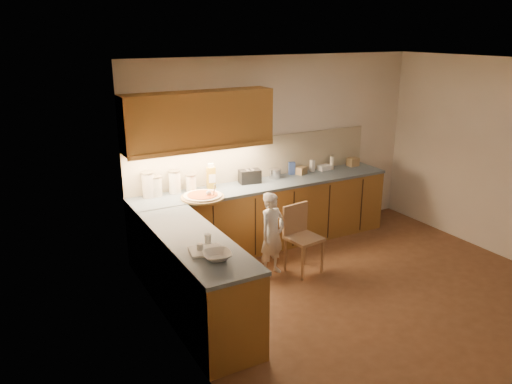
{
  "coord_description": "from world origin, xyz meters",
  "views": [
    {
      "loc": [
        -3.64,
        -3.96,
        2.92
      ],
      "look_at": [
        -0.8,
        1.2,
        1.0
      ],
      "focal_mm": 35.0,
      "sensor_mm": 36.0,
      "label": 1
    }
  ],
  "objects_px": {
    "pizza_on_board": "(203,196)",
    "oil_jug": "(211,177)",
    "toaster": "(250,176)",
    "wooden_chair": "(301,233)",
    "child": "(272,234)"
  },
  "relations": [
    {
      "from": "pizza_on_board",
      "to": "oil_jug",
      "type": "bearing_deg",
      "value": 51.62
    },
    {
      "from": "pizza_on_board",
      "to": "toaster",
      "type": "relative_size",
      "value": 1.75
    },
    {
      "from": "wooden_chair",
      "to": "toaster",
      "type": "relative_size",
      "value": 2.76
    },
    {
      "from": "wooden_chair",
      "to": "toaster",
      "type": "distance_m",
      "value": 1.13
    },
    {
      "from": "child",
      "to": "oil_jug",
      "type": "bearing_deg",
      "value": 93.77
    },
    {
      "from": "pizza_on_board",
      "to": "oil_jug",
      "type": "height_order",
      "value": "oil_jug"
    },
    {
      "from": "oil_jug",
      "to": "toaster",
      "type": "xyz_separation_m",
      "value": [
        0.56,
        -0.04,
        -0.06
      ]
    },
    {
      "from": "pizza_on_board",
      "to": "toaster",
      "type": "xyz_separation_m",
      "value": [
        0.82,
        0.29,
        0.07
      ]
    },
    {
      "from": "toaster",
      "to": "child",
      "type": "bearing_deg",
      "value": -92.14
    },
    {
      "from": "pizza_on_board",
      "to": "child",
      "type": "bearing_deg",
      "value": -43.95
    },
    {
      "from": "child",
      "to": "oil_jug",
      "type": "xyz_separation_m",
      "value": [
        -0.38,
        0.95,
        0.54
      ]
    },
    {
      "from": "oil_jug",
      "to": "toaster",
      "type": "distance_m",
      "value": 0.57
    },
    {
      "from": "pizza_on_board",
      "to": "oil_jug",
      "type": "relative_size",
      "value": 1.61
    },
    {
      "from": "pizza_on_board",
      "to": "oil_jug",
      "type": "distance_m",
      "value": 0.44
    },
    {
      "from": "wooden_chair",
      "to": "oil_jug",
      "type": "bearing_deg",
      "value": 118.03
    }
  ]
}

